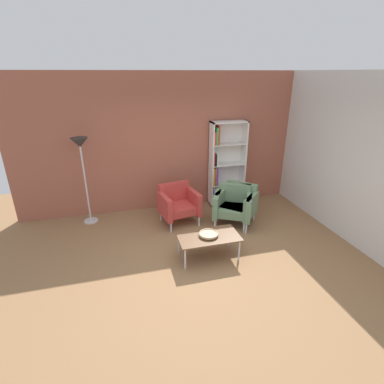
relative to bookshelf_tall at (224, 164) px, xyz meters
The scene contains 10 objects.
ground_plane 2.72m from the bookshelf_tall, 117.98° to the right, with size 8.32×8.32×0.00m, color olive.
brick_back_panel 1.32m from the bookshelf_tall, behind, with size 6.40×0.12×2.90m, color #9E5642.
plaster_right_partition 2.40m from the bookshelf_tall, 44.82° to the right, with size 0.12×5.20×2.90m, color silver.
bookshelf_tall is the anchor object (origin of this frame).
coffee_table_low 2.31m from the bookshelf_tall, 116.42° to the right, with size 1.00×0.56×0.40m.
decorative_bowl 2.29m from the bookshelf_tall, 116.42° to the right, with size 0.32×0.32×0.05m.
armchair_spare_guest 1.47m from the bookshelf_tall, 151.47° to the right, with size 0.82×0.77×0.78m.
armchair_by_bookshelf 1.15m from the bookshelf_tall, 99.07° to the right, with size 0.93×0.90×0.78m.
armchair_corner_red 1.09m from the bookshelf_tall, 92.85° to the right, with size 0.95×0.95×0.78m.
floor_lamp_torchiere 3.00m from the bookshelf_tall, behind, with size 0.32×0.32×1.74m.
Camera 1 is at (-1.12, -3.66, 2.87)m, focal length 27.34 mm.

